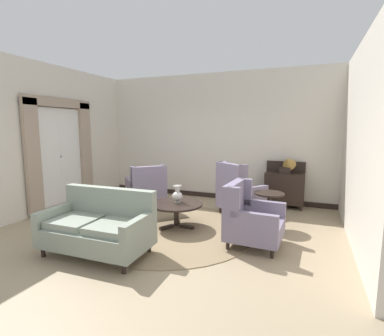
# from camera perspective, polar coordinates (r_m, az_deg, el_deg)

# --- Properties ---
(ground) EXTENTS (8.40, 8.40, 0.00)m
(ground) POSITION_cam_1_polar(r_m,az_deg,el_deg) (5.12, -5.97, -13.03)
(ground) COLOR #9E896B
(wall_back) EXTENTS (6.16, 0.08, 3.19)m
(wall_back) POSITION_cam_1_polar(r_m,az_deg,el_deg) (7.44, 4.45, 6.21)
(wall_back) COLOR silver
(wall_back) RESTS_ON ground
(wall_left) EXTENTS (0.08, 4.04, 3.19)m
(wall_left) POSITION_cam_1_polar(r_m,az_deg,el_deg) (7.31, -24.05, 5.50)
(wall_left) COLOR silver
(wall_left) RESTS_ON ground
(wall_right) EXTENTS (0.08, 4.04, 3.19)m
(wall_right) POSITION_cam_1_polar(r_m,az_deg,el_deg) (5.12, 30.42, 4.25)
(wall_right) COLOR silver
(wall_right) RESTS_ON ground
(baseboard_back) EXTENTS (6.00, 0.03, 0.12)m
(baseboard_back) POSITION_cam_1_polar(r_m,az_deg,el_deg) (7.60, 4.19, -5.46)
(baseboard_back) COLOR black
(baseboard_back) RESTS_ON ground
(area_rug) EXTENTS (3.11, 3.11, 0.01)m
(area_rug) POSITION_cam_1_polar(r_m,az_deg,el_deg) (5.36, -4.43, -11.93)
(area_rug) COLOR #847051
(area_rug) RESTS_ON ground
(window_with_curtains) EXTENTS (0.12, 1.81, 2.42)m
(window_with_curtains) POSITION_cam_1_polar(r_m,az_deg,el_deg) (7.11, -24.64, 3.38)
(window_with_curtains) COLOR silver
(coffee_table) EXTENTS (0.97, 0.97, 0.46)m
(coffee_table) POSITION_cam_1_polar(r_m,az_deg,el_deg) (5.34, -3.13, -7.75)
(coffee_table) COLOR black
(coffee_table) RESTS_ON ground
(porcelain_vase) EXTENTS (0.20, 0.20, 0.32)m
(porcelain_vase) POSITION_cam_1_polar(r_m,az_deg,el_deg) (5.34, -2.93, -5.45)
(porcelain_vase) COLOR beige
(porcelain_vase) RESTS_ON coffee_table
(settee) EXTENTS (1.58, 0.86, 0.93)m
(settee) POSITION_cam_1_polar(r_m,az_deg,el_deg) (4.48, -18.11, -11.13)
(settee) COLOR gray
(settee) RESTS_ON ground
(armchair_near_window) EXTENTS (1.19, 1.19, 1.00)m
(armchair_near_window) POSITION_cam_1_polar(r_m,az_deg,el_deg) (6.68, -9.08, -4.26)
(armchair_near_window) COLOR slate
(armchair_near_window) RESTS_ON ground
(armchair_near_sideboard) EXTENTS (1.08, 1.10, 1.11)m
(armchair_near_sideboard) POSITION_cam_1_polar(r_m,az_deg,el_deg) (6.14, 9.16, -4.97)
(armchair_near_sideboard) COLOR slate
(armchair_near_sideboard) RESTS_ON ground
(armchair_beside_settee) EXTENTS (0.85, 0.88, 0.98)m
(armchair_beside_settee) POSITION_cam_1_polar(r_m,az_deg,el_deg) (4.65, 11.38, -9.84)
(armchair_beside_settee) COLOR slate
(armchair_beside_settee) RESTS_ON ground
(side_table) EXTENTS (0.54, 0.54, 0.65)m
(side_table) POSITION_cam_1_polar(r_m,az_deg,el_deg) (5.51, 15.03, -7.37)
(side_table) COLOR black
(side_table) RESTS_ON ground
(sideboard) EXTENTS (0.87, 0.40, 1.05)m
(sideboard) POSITION_cam_1_polar(r_m,az_deg,el_deg) (6.94, 17.89, -3.70)
(sideboard) COLOR black
(sideboard) RESTS_ON ground
(gramophone) EXTENTS (0.38, 0.45, 0.47)m
(gramophone) POSITION_cam_1_polar(r_m,az_deg,el_deg) (6.77, 18.42, 0.80)
(gramophone) COLOR black
(gramophone) RESTS_ON sideboard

